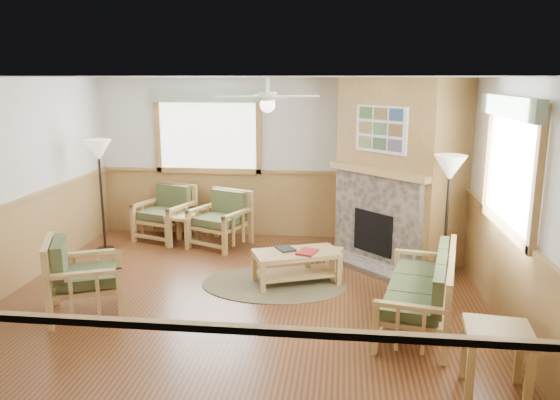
# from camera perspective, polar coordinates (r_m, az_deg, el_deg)

# --- Properties ---
(floor) EXTENTS (6.00, 6.00, 0.01)m
(floor) POSITION_cam_1_polar(r_m,az_deg,el_deg) (6.79, -4.12, -10.76)
(floor) COLOR #5B3219
(floor) RESTS_ON ground
(ceiling) EXTENTS (6.00, 6.00, 0.01)m
(ceiling) POSITION_cam_1_polar(r_m,az_deg,el_deg) (6.24, -4.51, 12.70)
(ceiling) COLOR white
(ceiling) RESTS_ON floor
(wall_back) EXTENTS (6.00, 0.02, 2.70)m
(wall_back) POSITION_cam_1_polar(r_m,az_deg,el_deg) (9.30, -0.80, 4.35)
(wall_back) COLOR silver
(wall_back) RESTS_ON floor
(wall_front) EXTENTS (6.00, 0.02, 2.70)m
(wall_front) POSITION_cam_1_polar(r_m,az_deg,el_deg) (3.60, -13.50, -9.55)
(wall_front) COLOR silver
(wall_front) RESTS_ON floor
(wall_right) EXTENTS (0.02, 6.00, 2.70)m
(wall_right) POSITION_cam_1_polar(r_m,az_deg,el_deg) (6.52, 22.56, -0.20)
(wall_right) COLOR silver
(wall_right) RESTS_ON floor
(wainscot) EXTENTS (6.00, 6.00, 1.10)m
(wainscot) POSITION_cam_1_polar(r_m,az_deg,el_deg) (6.59, -4.19, -6.33)
(wainscot) COLOR olive
(wainscot) RESTS_ON floor
(fireplace) EXTENTS (3.11, 3.11, 2.70)m
(fireplace) POSITION_cam_1_polar(r_m,az_deg,el_deg) (8.32, 12.48, 3.07)
(fireplace) COLOR olive
(fireplace) RESTS_ON floor
(window_back) EXTENTS (1.90, 0.16, 1.50)m
(window_back) POSITION_cam_1_polar(r_m,az_deg,el_deg) (9.37, -7.68, 11.55)
(window_back) COLOR white
(window_back) RESTS_ON wall_back
(window_right) EXTENTS (0.16, 1.90, 1.50)m
(window_right) POSITION_cam_1_polar(r_m,az_deg,el_deg) (6.18, 23.63, 10.13)
(window_right) COLOR white
(window_right) RESTS_ON wall_right
(ceiling_fan) EXTENTS (1.59, 1.59, 0.36)m
(ceiling_fan) POSITION_cam_1_polar(r_m,az_deg,el_deg) (6.48, -1.32, 12.37)
(ceiling_fan) COLOR white
(ceiling_fan) RESTS_ON ceiling
(sofa) EXTENTS (1.89, 1.08, 0.82)m
(sofa) POSITION_cam_1_polar(r_m,az_deg,el_deg) (6.31, 14.24, -8.96)
(sofa) COLOR tan
(sofa) RESTS_ON floor
(armchair_back_left) EXTENTS (1.03, 1.03, 0.91)m
(armchair_back_left) POSITION_cam_1_polar(r_m,az_deg,el_deg) (9.44, -11.95, -1.35)
(armchair_back_left) COLOR tan
(armchair_back_left) RESTS_ON floor
(armchair_back_right) EXTENTS (1.05, 1.05, 0.89)m
(armchair_back_right) POSITION_cam_1_polar(r_m,az_deg,el_deg) (8.92, -6.30, -2.03)
(armchair_back_right) COLOR tan
(armchair_back_right) RESTS_ON floor
(armchair_left) EXTENTS (1.07, 1.07, 0.91)m
(armchair_left) POSITION_cam_1_polar(r_m,az_deg,el_deg) (6.74, -19.66, -7.48)
(armchair_left) COLOR tan
(armchair_left) RESTS_ON floor
(coffee_table) EXTENTS (1.24, 0.93, 0.44)m
(coffee_table) POSITION_cam_1_polar(r_m,az_deg,el_deg) (7.32, 1.70, -7.06)
(coffee_table) COLOR tan
(coffee_table) RESTS_ON floor
(end_table_chairs) EXTENTS (0.56, 0.54, 0.51)m
(end_table_chairs) POSITION_cam_1_polar(r_m,az_deg,el_deg) (9.10, -10.10, -3.09)
(end_table_chairs) COLOR tan
(end_table_chairs) RESTS_ON floor
(end_table_sofa) EXTENTS (0.60, 0.58, 0.61)m
(end_table_sofa) POSITION_cam_1_polar(r_m,az_deg,el_deg) (5.24, 21.61, -15.37)
(end_table_sofa) COLOR tan
(end_table_sofa) RESTS_ON floor
(footstool) EXTENTS (0.53, 0.53, 0.38)m
(footstool) POSITION_cam_1_polar(r_m,az_deg,el_deg) (7.61, 4.65, -6.58)
(footstool) COLOR tan
(footstool) RESTS_ON floor
(braided_rug) EXTENTS (2.28, 2.28, 0.01)m
(braided_rug) POSITION_cam_1_polar(r_m,az_deg,el_deg) (7.34, -0.65, -8.82)
(braided_rug) COLOR brown
(braided_rug) RESTS_ON floor
(floor_lamp_left) EXTENTS (0.48, 0.48, 1.78)m
(floor_lamp_left) POSITION_cam_1_polar(r_m,az_deg,el_deg) (8.98, -18.14, 0.44)
(floor_lamp_left) COLOR black
(floor_lamp_left) RESTS_ON floor
(floor_lamp_right) EXTENTS (0.49, 0.49, 1.77)m
(floor_lamp_right) POSITION_cam_1_polar(r_m,az_deg,el_deg) (7.24, 16.98, -2.37)
(floor_lamp_right) COLOR black
(floor_lamp_right) RESTS_ON floor
(book_red) EXTENTS (0.30, 0.35, 0.03)m
(book_red) POSITION_cam_1_polar(r_m,az_deg,el_deg) (7.18, 2.88, -5.34)
(book_red) COLOR maroon
(book_red) RESTS_ON coffee_table
(book_dark) EXTENTS (0.31, 0.33, 0.03)m
(book_dark) POSITION_cam_1_polar(r_m,az_deg,el_deg) (7.32, 0.59, -5.01)
(book_dark) COLOR black
(book_dark) RESTS_ON coffee_table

